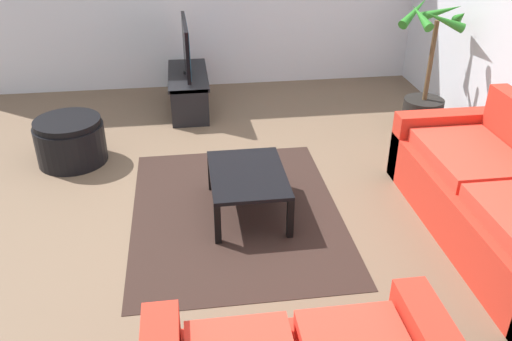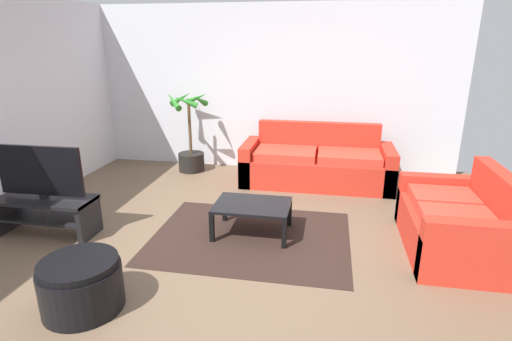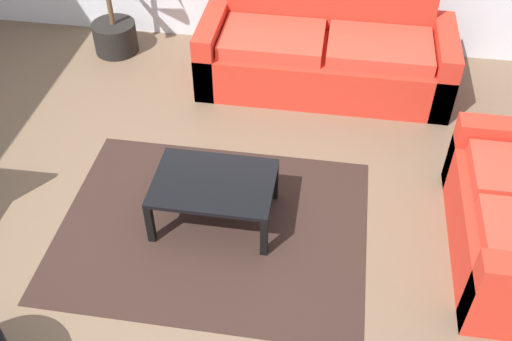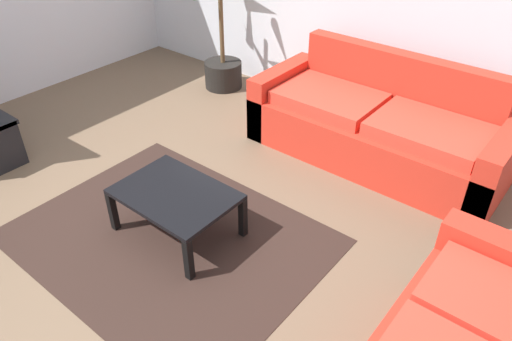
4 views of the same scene
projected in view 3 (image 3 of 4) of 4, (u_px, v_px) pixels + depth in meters
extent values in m
plane|color=brown|center=(185.00, 260.00, 4.06)|extent=(6.60, 6.60, 0.00)
cube|color=red|center=(324.00, 66.00, 5.47)|extent=(2.26, 0.90, 0.42)
cube|color=red|center=(330.00, 2.00, 5.43)|extent=(1.90, 0.16, 0.48)
cube|color=red|center=(213.00, 48.00, 5.52)|extent=(0.18, 0.90, 0.62)
cube|color=red|center=(441.00, 66.00, 5.28)|extent=(0.18, 0.90, 0.62)
cube|color=red|center=(273.00, 39.00, 5.30)|extent=(0.91, 0.66, 0.12)
cube|color=red|center=(380.00, 48.00, 5.20)|extent=(0.91, 0.66, 0.12)
cube|color=black|center=(213.00, 183.00, 4.12)|extent=(0.85, 0.60, 0.03)
cube|color=black|center=(150.00, 223.00, 4.09)|extent=(0.05, 0.05, 0.34)
cube|color=black|center=(264.00, 237.00, 4.00)|extent=(0.05, 0.05, 0.34)
cube|color=black|center=(171.00, 170.00, 4.49)|extent=(0.05, 0.05, 0.34)
cube|color=black|center=(275.00, 181.00, 4.40)|extent=(0.05, 0.05, 0.34)
cube|color=black|center=(213.00, 227.00, 4.28)|extent=(2.20, 1.70, 0.01)
cylinder|color=black|center=(115.00, 37.00, 5.97)|extent=(0.43, 0.43, 0.30)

